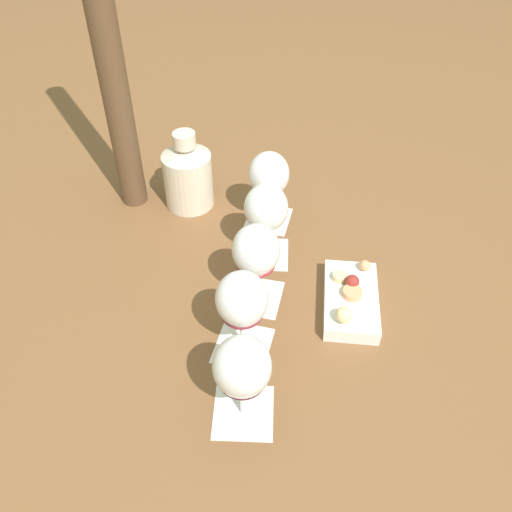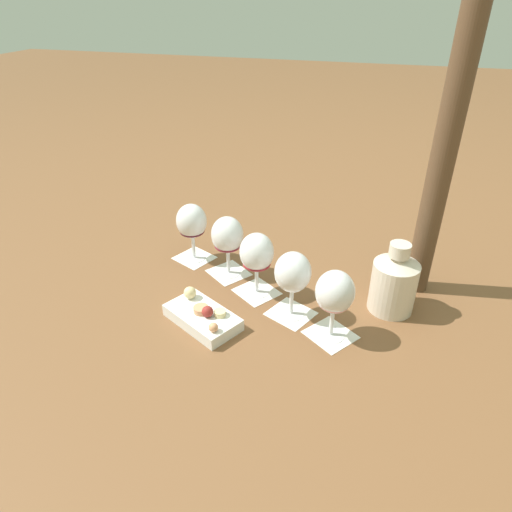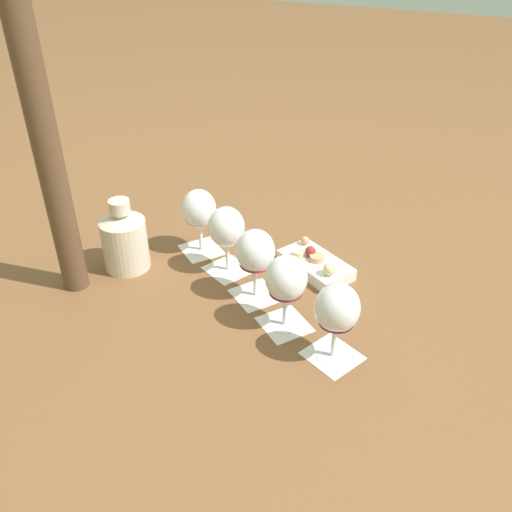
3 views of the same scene
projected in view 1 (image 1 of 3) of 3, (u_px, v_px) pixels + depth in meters
name	position (u px, v px, depth m)	size (l,w,h in m)	color
ground_plane	(256.00, 297.00, 1.00)	(8.00, 8.00, 0.00)	brown
tasting_card_0	(268.00, 219.00, 1.17)	(0.13, 0.13, 0.00)	white
tasting_card_1	(265.00, 254.00, 1.09)	(0.13, 0.12, 0.00)	white
tasting_card_2	(254.00, 298.00, 1.00)	(0.13, 0.13, 0.00)	white
tasting_card_3	(243.00, 346.00, 0.92)	(0.13, 0.13, 0.00)	white
tasting_card_4	(243.00, 412.00, 0.82)	(0.12, 0.12, 0.00)	white
wine_glass_0	(269.00, 177.00, 1.10)	(0.08, 0.08, 0.16)	white
wine_glass_1	(266.00, 211.00, 1.01)	(0.08, 0.08, 0.16)	white
wine_glass_2	(254.00, 254.00, 0.92)	(0.08, 0.08, 0.16)	white
wine_glass_3	(242.00, 302.00, 0.84)	(0.08, 0.08, 0.16)	white
wine_glass_4	(242.00, 370.00, 0.75)	(0.08, 0.08, 0.16)	white
ceramic_vase	(188.00, 174.00, 1.16)	(0.11, 0.11, 0.18)	beige
snack_dish	(351.00, 299.00, 0.97)	(0.20, 0.17, 0.06)	white
umbrella_pole	(102.00, 20.00, 0.96)	(0.06, 0.06, 0.79)	brown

